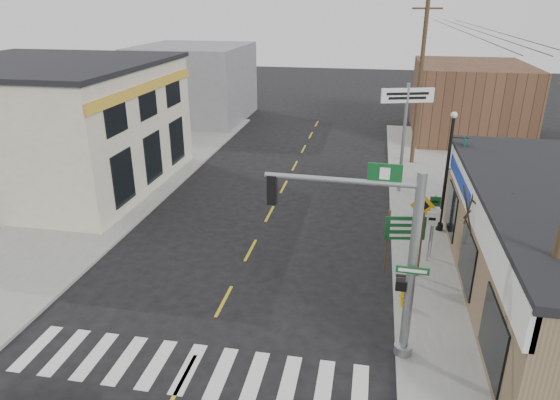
% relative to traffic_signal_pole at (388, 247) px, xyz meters
% --- Properties ---
extents(ground, '(140.00, 140.00, 0.00)m').
position_rel_traffic_signal_pole_xyz_m(ground, '(-5.49, -2.14, -3.68)').
color(ground, black).
rests_on(ground, ground).
extents(sidewalk_right, '(6.00, 38.00, 0.13)m').
position_rel_traffic_signal_pole_xyz_m(sidewalk_right, '(3.51, 10.86, -3.61)').
color(sidewalk_right, gray).
rests_on(sidewalk_right, ground).
extents(sidewalk_left, '(6.00, 38.00, 0.13)m').
position_rel_traffic_signal_pole_xyz_m(sidewalk_left, '(-14.49, 10.86, -3.61)').
color(sidewalk_left, gray).
rests_on(sidewalk_left, ground).
extents(center_line, '(0.12, 56.00, 0.01)m').
position_rel_traffic_signal_pole_xyz_m(center_line, '(-5.49, 5.86, -3.67)').
color(center_line, gold).
rests_on(center_line, ground).
extents(crosswalk, '(11.00, 2.20, 0.01)m').
position_rel_traffic_signal_pole_xyz_m(crosswalk, '(-5.49, -1.74, -3.67)').
color(crosswalk, silver).
rests_on(crosswalk, ground).
extents(left_building, '(12.00, 12.00, 6.80)m').
position_rel_traffic_signal_pole_xyz_m(left_building, '(-18.49, 11.86, -0.28)').
color(left_building, beige).
rests_on(left_building, ground).
extents(bldg_distant_right, '(8.00, 10.00, 5.60)m').
position_rel_traffic_signal_pole_xyz_m(bldg_distant_right, '(6.51, 27.86, -0.88)').
color(bldg_distant_right, brown).
rests_on(bldg_distant_right, ground).
extents(bldg_distant_left, '(9.00, 10.00, 6.40)m').
position_rel_traffic_signal_pole_xyz_m(bldg_distant_left, '(-16.49, 29.86, -0.48)').
color(bldg_distant_left, gray).
rests_on(bldg_distant_left, ground).
extents(traffic_signal_pole, '(4.70, 0.37, 5.95)m').
position_rel_traffic_signal_pole_xyz_m(traffic_signal_pole, '(0.00, 0.00, 0.00)').
color(traffic_signal_pole, gray).
rests_on(traffic_signal_pole, sidewalk_right).
extents(guide_sign, '(1.52, 0.13, 2.66)m').
position_rel_traffic_signal_pole_xyz_m(guide_sign, '(0.81, 4.77, -1.82)').
color(guide_sign, '#4B3822').
rests_on(guide_sign, sidewalk_right).
extents(fire_hydrant, '(0.21, 0.21, 0.68)m').
position_rel_traffic_signal_pole_xyz_m(fire_hydrant, '(0.81, 2.57, -3.18)').
color(fire_hydrant, '#D19D09').
rests_on(fire_hydrant, sidewalk_right).
extents(ped_crossing_sign, '(1.04, 0.07, 2.68)m').
position_rel_traffic_signal_pole_xyz_m(ped_crossing_sign, '(1.57, 6.64, -1.71)').
color(ped_crossing_sign, gray).
rests_on(ped_crossing_sign, sidewalk_right).
extents(lamp_post, '(0.72, 0.56, 5.54)m').
position_rel_traffic_signal_pole_xyz_m(lamp_post, '(2.77, 9.25, -0.34)').
color(lamp_post, black).
rests_on(lamp_post, sidewalk_right).
extents(dance_center_sign, '(2.80, 0.18, 5.94)m').
position_rel_traffic_signal_pole_xyz_m(dance_center_sign, '(1.01, 14.12, 1.00)').
color(dance_center_sign, gray).
rests_on(dance_center_sign, sidewalk_right).
extents(bare_tree, '(2.42, 2.42, 4.85)m').
position_rel_traffic_signal_pole_xyz_m(bare_tree, '(3.27, 3.69, 0.26)').
color(bare_tree, black).
rests_on(bare_tree, sidewalk_right).
extents(shrub_front, '(1.29, 1.29, 0.96)m').
position_rel_traffic_signal_pole_xyz_m(shrub_front, '(4.71, 2.60, -3.07)').
color(shrub_front, '#173416').
rests_on(shrub_front, sidewalk_right).
extents(shrub_back, '(0.99, 0.99, 0.75)m').
position_rel_traffic_signal_pole_xyz_m(shrub_back, '(5.22, 5.08, -3.18)').
color(shrub_back, black).
rests_on(shrub_back, sidewalk_right).
extents(utility_pole_far, '(1.76, 0.26, 10.12)m').
position_rel_traffic_signal_pole_xyz_m(utility_pole_far, '(2.01, 19.65, 1.64)').
color(utility_pole_far, '#40321E').
rests_on(utility_pole_far, sidewalk_right).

